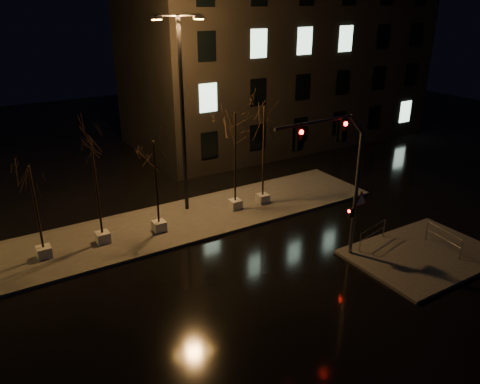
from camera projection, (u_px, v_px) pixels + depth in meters
ground at (255, 266)px, 21.99m from camera, size 90.00×90.00×0.00m
median at (198, 217)px, 26.69m from camera, size 22.00×5.00×0.15m
sidewalk_corner at (423, 255)px, 22.82m from camera, size 7.00×5.00×0.15m
building at (278, 51)px, 40.05m from camera, size 25.00×12.00×15.00m
tree_0 at (32, 188)px, 21.09m from camera, size 1.80×1.80×4.74m
tree_1 at (93, 163)px, 22.22m from camera, size 1.80×1.80×5.61m
tree_2 at (155, 162)px, 23.52m from camera, size 1.80×1.80×5.12m
tree_3 at (235, 135)px, 25.93m from camera, size 1.80×1.80×5.93m
tree_4 at (264, 129)px, 26.68m from camera, size 1.80×1.80×6.06m
traffic_signal_mast at (341, 169)px, 20.52m from camera, size 5.70×0.32×6.95m
streetlight_main at (182, 104)px, 25.26m from camera, size 2.67×0.94×10.78m
guard_rail_a at (373, 232)px, 23.43m from camera, size 2.25×0.56×1.00m
guard_rail_b at (444, 237)px, 22.92m from camera, size 0.34×2.19×1.05m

